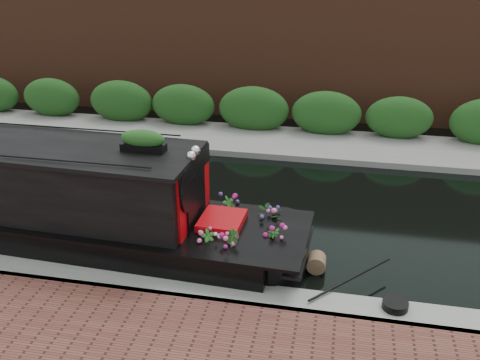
# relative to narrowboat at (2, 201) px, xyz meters

# --- Properties ---
(ground) EXTENTS (80.00, 80.00, 0.00)m
(ground) POSITION_rel_narrowboat_xyz_m (3.72, 2.05, -0.79)
(ground) COLOR black
(ground) RESTS_ON ground
(near_bank_coping) EXTENTS (40.00, 0.60, 0.50)m
(near_bank_coping) POSITION_rel_narrowboat_xyz_m (3.72, -1.25, -0.79)
(near_bank_coping) COLOR gray
(near_bank_coping) RESTS_ON ground
(far_bank_path) EXTENTS (40.00, 2.40, 0.34)m
(far_bank_path) POSITION_rel_narrowboat_xyz_m (3.72, 6.25, -0.79)
(far_bank_path) COLOR gray
(far_bank_path) RESTS_ON ground
(far_hedge) EXTENTS (40.00, 1.10, 2.80)m
(far_hedge) POSITION_rel_narrowboat_xyz_m (3.72, 7.15, -0.79)
(far_hedge) COLOR #1D4918
(far_hedge) RESTS_ON ground
(far_brick_wall) EXTENTS (40.00, 1.00, 8.00)m
(far_brick_wall) POSITION_rel_narrowboat_xyz_m (3.72, 9.25, -0.79)
(far_brick_wall) COLOR #572F1D
(far_brick_wall) RESTS_ON ground
(narrowboat) EXTENTS (11.43, 2.44, 2.66)m
(narrowboat) POSITION_rel_narrowboat_xyz_m (0.00, 0.00, 0.00)
(narrowboat) COLOR black
(narrowboat) RESTS_ON ground
(rope_fender) EXTENTS (0.33, 0.33, 0.33)m
(rope_fender) POSITION_rel_narrowboat_xyz_m (6.12, 0.00, -0.63)
(rope_fender) COLOR brown
(rope_fender) RESTS_ON ground
(coiled_mooring_rope) EXTENTS (0.40, 0.40, 0.12)m
(coiled_mooring_rope) POSITION_rel_narrowboat_xyz_m (7.40, -1.17, -0.48)
(coiled_mooring_rope) COLOR black
(coiled_mooring_rope) RESTS_ON near_bank_coping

